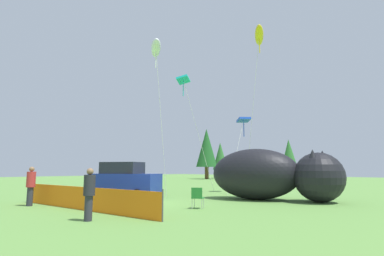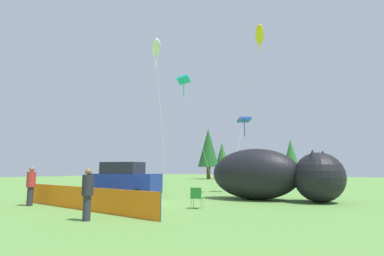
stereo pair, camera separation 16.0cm
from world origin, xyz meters
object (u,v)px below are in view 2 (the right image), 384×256
at_px(inflatable_cat, 271,176).
at_px(kite_yellow_hero, 260,36).
at_px(folding_chair, 197,196).
at_px(kite_teal_diamond, 184,82).
at_px(parked_car, 125,180).
at_px(kite_blue_box, 244,121).
at_px(spectator_in_yellow_shirt, 31,184).
at_px(kite_white_ghost, 156,49).
at_px(spectator_in_green_shirt, 88,192).

relative_size(inflatable_cat, kite_yellow_hero, 0.64).
xyz_separation_m(folding_chair, kite_teal_diamond, (-6.78, 5.69, 7.83)).
distance_m(parked_car, folding_chair, 6.98).
height_order(kite_blue_box, kite_teal_diamond, kite_teal_diamond).
bearing_deg(parked_car, spectator_in_yellow_shirt, -110.13).
height_order(kite_white_ghost, kite_yellow_hero, kite_yellow_hero).
height_order(folding_chair, kite_white_ghost, kite_white_ghost).
bearing_deg(kite_white_ghost, inflatable_cat, 34.89).
bearing_deg(folding_chair, kite_teal_diamond, 19.06).
distance_m(folding_chair, kite_teal_diamond, 11.81).
bearing_deg(spectator_in_green_shirt, kite_blue_box, 102.85).
distance_m(parked_car, inflatable_cat, 8.86).
height_order(spectator_in_green_shirt, kite_yellow_hero, kite_yellow_hero).
distance_m(kite_white_ghost, kite_yellow_hero, 7.59).
bearing_deg(kite_teal_diamond, folding_chair, -40.01).
bearing_deg(spectator_in_yellow_shirt, kite_yellow_hero, 68.85).
distance_m(parked_car, kite_yellow_hero, 13.60).
bearing_deg(parked_car, kite_blue_box, 43.19).
xyz_separation_m(parked_car, folding_chair, (6.93, -0.72, -0.50)).
xyz_separation_m(inflatable_cat, kite_teal_diamond, (-7.29, 0.17, 7.03)).
bearing_deg(kite_white_ghost, kite_blue_box, 79.17).
height_order(spectator_in_yellow_shirt, kite_blue_box, kite_blue_box).
bearing_deg(kite_white_ghost, kite_teal_diamond, 112.06).
bearing_deg(inflatable_cat, spectator_in_green_shirt, -113.01).
distance_m(kite_blue_box, kite_yellow_hero, 6.29).
distance_m(kite_teal_diamond, kite_yellow_hero, 6.44).
bearing_deg(kite_white_ghost, folding_chair, -17.29).
bearing_deg(parked_car, kite_yellow_hero, 27.33).
height_order(parked_car, inflatable_cat, inflatable_cat).
bearing_deg(kite_yellow_hero, spectator_in_green_shirt, -85.88).
relative_size(inflatable_cat, spectator_in_green_shirt, 4.19).
bearing_deg(inflatable_cat, kite_yellow_hero, 110.93).
bearing_deg(kite_blue_box, kite_yellow_hero, -25.71).
height_order(kite_blue_box, kite_yellow_hero, kite_yellow_hero).
distance_m(spectator_in_green_shirt, kite_blue_box, 14.94).
height_order(kite_blue_box, kite_white_ghost, kite_white_ghost).
distance_m(kite_blue_box, kite_white_ghost, 8.59).
relative_size(kite_teal_diamond, kite_yellow_hero, 0.76).
height_order(spectator_in_yellow_shirt, kite_yellow_hero, kite_yellow_hero).
bearing_deg(kite_teal_diamond, inflatable_cat, -1.36).
bearing_deg(folding_chair, kite_blue_box, -8.80).
distance_m(folding_chair, kite_blue_box, 10.91).
bearing_deg(inflatable_cat, folding_chair, -112.68).
relative_size(spectator_in_yellow_shirt, spectator_in_green_shirt, 1.04).
bearing_deg(parked_car, kite_white_ghost, 0.19).
bearing_deg(kite_blue_box, spectator_in_yellow_shirt, -101.03).
distance_m(folding_chair, inflatable_cat, 5.60).
bearing_deg(spectator_in_green_shirt, kite_teal_diamond, 120.72).
relative_size(kite_white_ghost, kite_yellow_hero, 0.85).
height_order(folding_chair, kite_yellow_hero, kite_yellow_hero).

